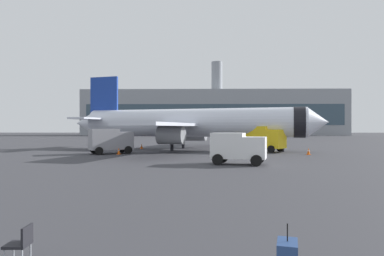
% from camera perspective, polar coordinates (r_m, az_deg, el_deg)
% --- Properties ---
extents(airplane_at_gate, '(35.27, 32.13, 10.50)m').
position_cam_1_polar(airplane_at_gate, '(45.99, -0.32, 0.84)').
color(airplane_at_gate, silver).
rests_on(airplane_at_gate, ground).
extents(service_truck, '(5.25, 4.34, 2.90)m').
position_cam_1_polar(service_truck, '(40.24, -13.60, -1.97)').
color(service_truck, gray).
rests_on(service_truck, ground).
extents(fuel_truck, '(6.20, 5.60, 3.20)m').
position_cam_1_polar(fuel_truck, '(43.58, 11.36, -1.59)').
color(fuel_truck, yellow).
rests_on(fuel_truck, ground).
extents(cargo_van, '(4.77, 3.29, 2.60)m').
position_cam_1_polar(cargo_van, '(28.06, 7.75, -3.17)').
color(cargo_van, white).
rests_on(cargo_van, ground).
extents(safety_cone_near, '(0.44, 0.44, 0.76)m').
position_cam_1_polar(safety_cone_near, '(39.94, 19.08, -3.75)').
color(safety_cone_near, '#F2590C').
rests_on(safety_cone_near, ground).
extents(safety_cone_mid, '(0.44, 0.44, 0.75)m').
position_cam_1_polar(safety_cone_mid, '(49.05, -8.52, -3.04)').
color(safety_cone_mid, '#F2590C').
rests_on(safety_cone_mid, ground).
extents(safety_cone_far, '(0.44, 0.44, 0.76)m').
position_cam_1_polar(safety_cone_far, '(39.18, -12.27, -3.83)').
color(safety_cone_far, '#F2590C').
rests_on(safety_cone_far, ground).
extents(gate_chair, '(0.49, 0.49, 0.86)m').
position_cam_1_polar(gate_chair, '(8.74, -26.90, -16.81)').
color(gate_chair, black).
rests_on(gate_chair, ground).
extents(terminal_building, '(103.62, 17.93, 29.82)m').
position_cam_1_polar(terminal_building, '(137.82, 3.64, 2.56)').
color(terminal_building, gray).
rests_on(terminal_building, ground).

